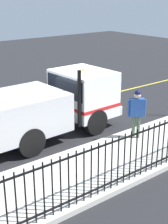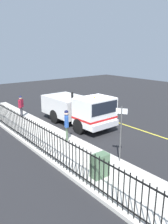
# 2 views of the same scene
# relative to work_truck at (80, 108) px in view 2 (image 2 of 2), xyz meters

# --- Properties ---
(ground_plane) EXTENTS (47.84, 47.84, 0.00)m
(ground_plane) POSITION_rel_work_truck_xyz_m (-0.24, 1.27, -1.23)
(ground_plane) COLOR #232326
(ground_plane) RESTS_ON ground
(sidewalk_slab) EXTENTS (2.72, 21.75, 0.15)m
(sidewalk_slab) POSITION_rel_work_truck_xyz_m (3.04, 1.27, -1.15)
(sidewalk_slab) COLOR beige
(sidewalk_slab) RESTS_ON ground
(lane_marking) EXTENTS (0.12, 19.57, 0.01)m
(lane_marking) POSITION_rel_work_truck_xyz_m (-2.52, 1.27, -1.22)
(lane_marking) COLOR yellow
(lane_marking) RESTS_ON ground
(work_truck) EXTENTS (2.42, 5.84, 2.51)m
(work_truck) POSITION_rel_work_truck_xyz_m (0.00, 0.00, 0.00)
(work_truck) COLOR white
(work_truck) RESTS_ON ground
(worker_standing) EXTENTS (0.46, 0.54, 1.73)m
(worker_standing) POSITION_rel_work_truck_xyz_m (2.37, 1.91, -0.02)
(worker_standing) COLOR #264C99
(worker_standing) RESTS_ON sidewalk_slab
(pedestrian_distant) EXTENTS (0.48, 0.46, 1.62)m
(pedestrian_distant) POSITION_rel_work_truck_xyz_m (2.52, -3.90, -0.09)
(pedestrian_distant) COLOR maroon
(pedestrian_distant) RESTS_ON sidewalk_slab
(iron_fence) EXTENTS (0.04, 18.52, 1.43)m
(iron_fence) POSITION_rel_work_truck_xyz_m (4.24, 1.27, -0.36)
(iron_fence) COLOR black
(iron_fence) RESTS_ON sidewalk_slab
(utility_cabinet) EXTENTS (0.71, 0.43, 0.96)m
(utility_cabinet) POSITION_rel_work_truck_xyz_m (3.47, 5.87, -0.60)
(utility_cabinet) COLOR #4C6B4C
(utility_cabinet) RESTS_ON sidewalk_slab
(traffic_cone) EXTENTS (0.51, 0.51, 0.73)m
(traffic_cone) POSITION_rel_work_truck_xyz_m (-1.62, -1.37, -0.86)
(traffic_cone) COLOR orange
(traffic_cone) RESTS_ON ground
(street_sign) EXTENTS (0.31, 0.43, 2.54)m
(street_sign) POSITION_rel_work_truck_xyz_m (1.87, 5.45, 0.50)
(street_sign) COLOR #4C4C4C
(street_sign) RESTS_ON sidewalk_slab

